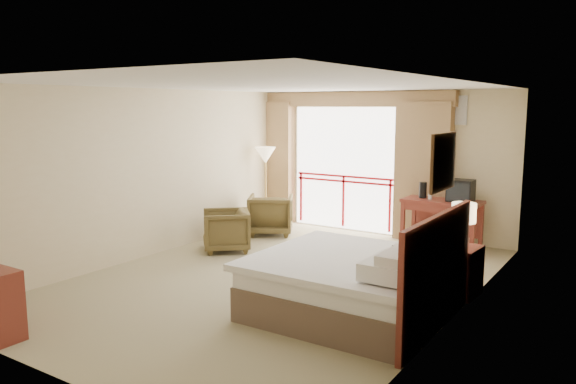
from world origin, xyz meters
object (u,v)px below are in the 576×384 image
Objects in this scene: desk at (443,210)px; floor_lamp at (265,158)px; nightstand at (460,271)px; side_table at (234,225)px; bed at (356,283)px; armchair_far at (271,234)px; wastebasket at (411,240)px; table_lamp at (464,214)px; armchair_near at (226,250)px; tv at (461,191)px.

desk is 3.63m from floor_lamp.
nightstand is 4.18m from side_table.
bed is 4.33m from armchair_far.
table_lamp is at bearing -53.88° from wastebasket.
nightstand is 0.83× the size of armchair_near.
desk is at bearing 84.28° from armchair_near.
wastebasket is (-1.40, 1.97, -0.19)m from nightstand.
armchair_near is 2.44m from floor_lamp.
armchair_far is 1.65× the size of side_table.
nightstand is at bearing -63.90° from tv.
bed is at bearing -42.32° from floor_lamp.
wastebasket is at bearing -152.02° from tv.
table_lamp is 4.11m from armchair_near.
desk is at bearing 35.90° from wastebasket.
armchair_near is at bearing -137.94° from tv.
desk is (-0.97, 2.23, -0.40)m from table_lamp.
floor_lamp is (-3.84, -0.20, 0.36)m from tv.
armchair_far is at bearing 84.49° from side_table.
armchair_far is at bearing 159.98° from table_lamp.
side_table is at bearing -75.89° from floor_lamp.
desk is at bearing 177.43° from tv.
bed is 4.23× the size of side_table.
tv reaches higher than wastebasket.
nightstand is 2.43m from tv.
nightstand is 4.34m from armchair_far.
bed is at bearing 108.05° from armchair_far.
armchair_near is (0.08, -1.43, 0.00)m from armchair_far.
floor_lamp reaches higher than armchair_far.
armchair_far is at bearing -170.41° from wastebasket.
armchair_near is 0.59m from side_table.
side_table is at bearing -153.88° from desk.
tv is 0.54× the size of armchair_near.
armchair_far reaches higher than wastebasket.
desk is 0.48m from tv.
floor_lamp is at bearing -167.83° from tv.
armchair_far is at bearing -159.16° from tv.
tv is at bearing 80.95° from armchair_near.
desk reaches higher than side_table.
table_lamp is 2.47m from desk.
bed is 3.32× the size of nightstand.
side_table is at bearing 150.47° from bed.
table_lamp is 2.27m from tv.
bed is 3.81m from side_table.
armchair_near is at bearing -177.34° from nightstand.
bed is 1.76m from table_lamp.
table_lamp is at bearing -6.74° from side_table.
armchair_far is at bearing -168.84° from desk.
table_lamp is 1.08× the size of side_table.
desk is at bearing 117.14° from nightstand.
desk is (-0.97, 2.28, 0.34)m from nightstand.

